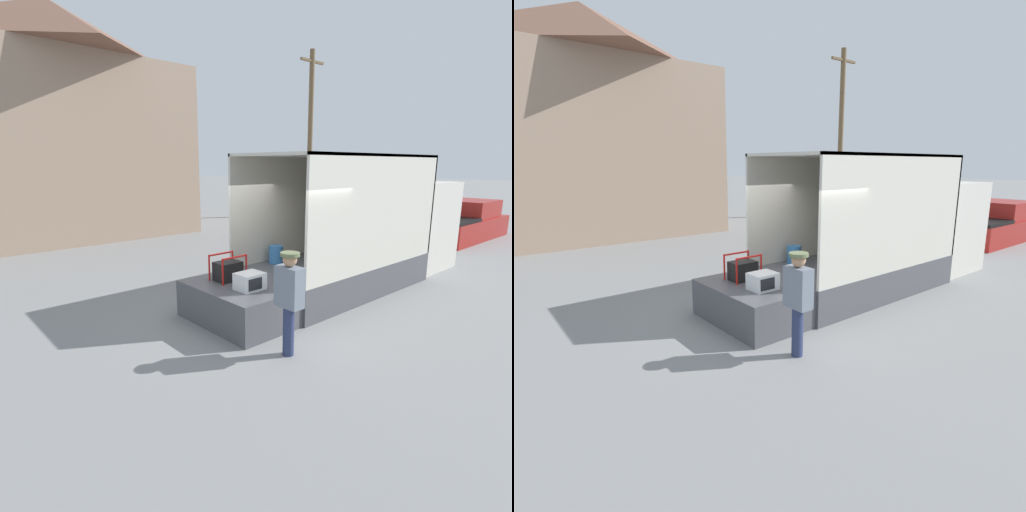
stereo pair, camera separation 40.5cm
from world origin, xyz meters
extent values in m
plane|color=gray|center=(0.00, 0.00, 0.00)|extent=(160.00, 160.00, 0.00)
cube|color=silver|center=(5.75, 0.00, 1.23)|extent=(2.01, 2.03, 2.45)
cube|color=#4C4C51|center=(2.38, 0.00, 0.36)|extent=(4.75, 2.21, 0.72)
cube|color=beige|center=(2.38, 1.07, 1.93)|extent=(4.75, 0.06, 2.43)
cube|color=beige|center=(2.38, -1.07, 1.93)|extent=(4.75, 0.06, 2.43)
cube|color=beige|center=(4.72, 0.00, 1.93)|extent=(0.06, 2.21, 2.43)
cube|color=beige|center=(2.38, 0.00, 3.12)|extent=(4.75, 2.21, 0.06)
cylinder|color=#3370B2|center=(1.06, 0.74, 0.92)|extent=(0.33, 0.33, 0.41)
cube|color=olive|center=(2.50, -0.65, 0.89)|extent=(0.44, 0.32, 0.34)
cube|color=#4C4C51|center=(-0.69, 0.00, 0.36)|extent=(1.38, 2.10, 0.72)
cube|color=white|center=(-0.69, -0.36, 0.87)|extent=(0.48, 0.40, 0.31)
cube|color=black|center=(-0.74, -0.57, 0.87)|extent=(0.31, 0.01, 0.21)
cube|color=black|center=(-0.61, 0.38, 0.90)|extent=(0.49, 0.37, 0.37)
cylinder|color=slate|center=(-0.42, 0.38, 0.92)|extent=(0.18, 0.21, 0.21)
cylinder|color=red|center=(-0.90, 0.16, 0.98)|extent=(0.04, 0.04, 0.51)
cylinder|color=red|center=(-0.32, 0.16, 0.98)|extent=(0.04, 0.04, 0.51)
cylinder|color=red|center=(-0.90, 0.59, 0.98)|extent=(0.04, 0.04, 0.51)
cylinder|color=red|center=(-0.32, 0.59, 0.98)|extent=(0.04, 0.04, 0.51)
cylinder|color=red|center=(-0.61, 0.16, 1.21)|extent=(0.57, 0.04, 0.04)
cylinder|color=red|center=(-0.61, 0.59, 1.21)|extent=(0.57, 0.04, 0.04)
cylinder|color=navy|center=(-0.97, -1.61, 0.40)|extent=(0.18, 0.18, 0.80)
cube|color=slate|center=(-0.97, -1.61, 1.12)|extent=(0.24, 0.44, 0.63)
sphere|color=tan|center=(-0.97, -1.61, 1.54)|extent=(0.22, 0.22, 0.22)
cylinder|color=#606B47|center=(-0.97, -1.61, 1.63)|extent=(0.30, 0.30, 0.06)
cube|color=maroon|center=(11.54, 0.80, 0.42)|extent=(5.03, 2.02, 0.83)
cube|color=maroon|center=(12.14, 0.80, 1.18)|extent=(2.21, 1.86, 0.68)
cube|color=black|center=(10.03, 0.80, 0.89)|extent=(2.01, 1.94, 0.12)
cube|color=gray|center=(0.16, 12.66, 3.42)|extent=(9.12, 6.91, 6.84)
pyramid|color=brown|center=(0.16, 12.66, 8.03)|extent=(9.58, 7.26, 2.39)
cylinder|color=brown|center=(12.72, 9.85, 4.50)|extent=(0.28, 0.28, 8.99)
cube|color=brown|center=(12.72, 9.85, 8.39)|extent=(1.80, 0.14, 0.12)
camera|label=1|loc=(-5.22, -5.59, 2.94)|focal=28.00mm
camera|label=2|loc=(-4.91, -5.85, 2.94)|focal=28.00mm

